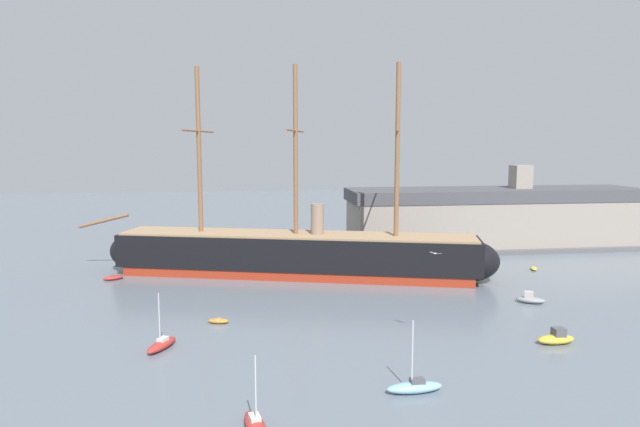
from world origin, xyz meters
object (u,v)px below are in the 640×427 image
Objects in this scene: sailboat_mid_left at (162,344)px; dinghy_alongside_bow at (219,321)px; motorboat_mid_right at (556,338)px; dockside_warehouse_right at (495,218)px; sailboat_foreground_left at (255,425)px; seagull_in_flight at (435,253)px; dinghy_far_left at (113,278)px; tall_ship at (296,253)px; motorboat_alongside_stern at (530,299)px; sailboat_near_centre at (415,387)px; dinghy_far_right at (534,268)px; dinghy_distant_centre at (343,260)px.

sailboat_mid_left reaches higher than dinghy_alongside_bow.
motorboat_mid_right is 50.49m from dockside_warehouse_right.
sailboat_foreground_left is 22.79m from seagull_in_flight.
dinghy_far_left is 2.96× the size of seagull_in_flight.
dinghy_alongside_bow is at bearing -116.80° from tall_ship.
dinghy_far_left is (-52.33, 18.52, -0.17)m from motorboat_alongside_stern.
tall_ship is 16.90× the size of motorboat_alongside_stern.
sailboat_mid_left is at bearing 149.89° from sailboat_near_centre.
seagull_in_flight reaches higher than sailboat_foreground_left.
dinghy_far_right is at bearing -2.07° from dinghy_far_left.
dockside_warehouse_right is (38.18, 16.96, 2.15)m from tall_ship.
motorboat_mid_right reaches higher than dinghy_alongside_bow.
dockside_warehouse_right reaches higher than dinghy_alongside_bow.
seagull_in_flight is at bearing -71.61° from tall_ship.
motorboat_mid_right reaches higher than dinghy_distant_centre.
sailboat_foreground_left is at bearing -81.37° from dinghy_alongside_bow.
dockside_warehouse_right is at bearing 53.20° from sailboat_foreground_left.
motorboat_alongside_stern is 55.51m from dinghy_far_left.
seagull_in_flight is (-25.94, -28.90, 8.81)m from dinghy_far_right.
dinghy_far_right is at bearing 22.20° from dinghy_alongside_bow.
dinghy_far_right is (61.73, -2.23, -0.08)m from dinghy_far_left.
sailboat_near_centre is at bearing -120.28° from dockside_warehouse_right.
seagull_in_flight reaches higher than dinghy_distant_centre.
sailboat_foreground_left is 1.49× the size of motorboat_alongside_stern.
tall_ship is at bearing 63.20° from dinghy_alongside_bow.
sailboat_foreground_left is 5.33× the size of seagull_in_flight.
seagull_in_flight reaches higher than dinghy_far_left.
tall_ship is 20.47× the size of dinghy_far_left.
dinghy_distant_centre is at bearing 86.71° from sailboat_near_centre.
dockside_warehouse_right is at bearing 59.72° from sailboat_near_centre.
tall_ship reaches higher than dinghy_far_right.
sailboat_foreground_left is at bearing -142.55° from seagull_in_flight.
dockside_warehouse_right is (48.37, 37.13, 5.15)m from dinghy_alongside_bow.
sailboat_near_centre is 2.45× the size of dinghy_alongside_bow.
dinghy_alongside_bow is (-10.19, -20.17, -3.00)m from tall_ship.
dockside_warehouse_right is (11.60, 34.57, 4.92)m from motorboat_alongside_stern.
tall_ship is 22.79m from dinghy_alongside_bow.
sailboat_foreground_left is 0.09× the size of dockside_warehouse_right.
sailboat_near_centre reaches higher than sailboat_foreground_left.
motorboat_mid_right is at bearing -115.23° from dinghy_far_right.
dinghy_far_right is (35.98, -1.32, -3.01)m from tall_ship.
sailboat_foreground_left is at bearing -142.62° from motorboat_alongside_stern.
seagull_in_flight reaches higher than dinghy_far_right.
dinghy_far_left is (-31.27, 39.86, -0.16)m from sailboat_near_centre.
dinghy_alongside_bow is at bearing -157.80° from dinghy_far_right.
motorboat_alongside_stern is at bearing 71.25° from motorboat_mid_right.
dinghy_alongside_bow is at bearing 162.01° from motorboat_mid_right.
dinghy_far_right is (46.17, 18.85, -0.02)m from dinghy_alongside_bow.
tall_ship reaches higher than dinghy_far_left.
dinghy_far_right is (51.08, 25.68, -0.21)m from sailboat_mid_left.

